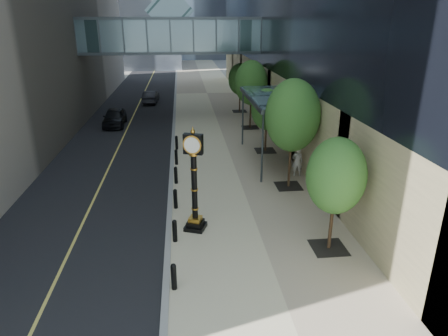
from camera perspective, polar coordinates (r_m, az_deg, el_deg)
The scene contains 12 objects.
ground at distance 14.12m, azimuth 4.51°, elevation -18.74°, with size 320.00×320.00×0.00m, color gray.
road at distance 51.72m, azimuth -11.46°, elevation 10.24°, with size 8.00×180.00×0.02m, color black.
sidewalk at distance 51.59m, azimuth -2.43°, elevation 10.62°, with size 8.00×180.00×0.06m, color beige.
curb at distance 51.50m, azimuth -6.95°, elevation 10.48°, with size 0.25×180.00×0.07m, color gray.
skywalk at distance 38.74m, azimuth -7.62°, elevation 18.60°, with size 17.00×4.20×5.80m.
entrance_canopy at distance 25.80m, azimuth 6.87°, elevation 9.84°, with size 3.00×8.00×4.38m.
bollard_row at distance 21.45m, azimuth -6.91°, elevation -2.71°, with size 0.20×16.20×0.90m.
street_trees at distance 27.62m, azimuth 6.27°, elevation 9.46°, with size 2.92×28.31×6.01m.
street_clock at distance 17.35m, azimuth -4.25°, elevation -2.84°, with size 1.11×1.11×4.60m.
pedestrian at distance 24.11m, azimuth 10.44°, elevation 0.89°, with size 0.65×0.43×1.78m, color #AEA8A0.
car_near at distance 36.76m, azimuth -15.37°, elevation 7.02°, with size 1.78×4.43×1.51m, color black.
car_far at distance 46.31m, azimuth -10.42°, elevation 9.98°, with size 1.41×4.04×1.33m, color black.
Camera 1 is at (-2.19, -10.72, 8.93)m, focal length 32.00 mm.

